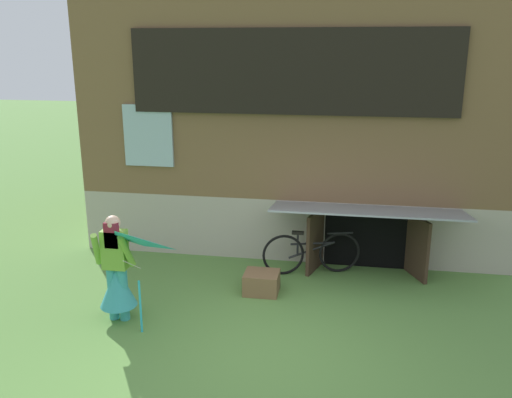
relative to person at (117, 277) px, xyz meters
name	(u,v)px	position (x,y,z in m)	size (l,w,h in m)	color
ground_plane	(262,349)	(2.15, -0.44, -0.65)	(60.00, 60.00, 0.00)	#56843D
log_house	(302,115)	(2.15, 4.75, 1.74)	(7.77, 5.52, 4.78)	#ADA393
person	(117,277)	(0.00, 0.00, 0.00)	(0.61, 0.52, 1.56)	teal
kite	(117,257)	(0.27, -0.51, 0.52)	(0.90, 0.96, 1.40)	#2DB2CC
bicycle_black	(311,253)	(2.59, 2.08, -0.28)	(1.64, 0.51, 0.77)	black
wooden_crate	(262,283)	(1.87, 1.19, -0.48)	(0.54, 0.46, 0.34)	brown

